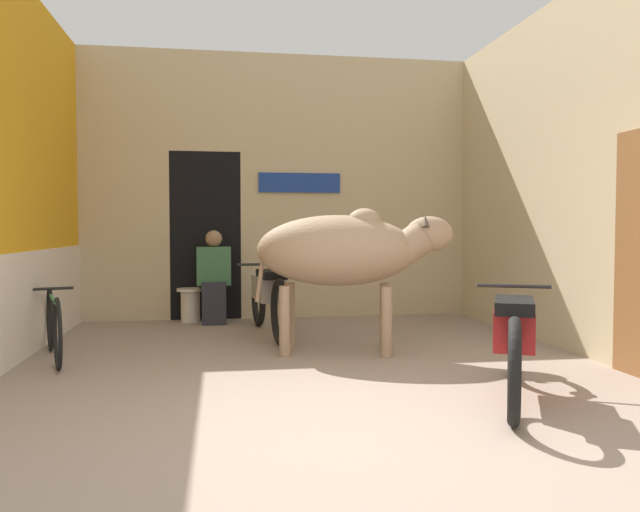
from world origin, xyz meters
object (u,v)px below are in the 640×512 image
(motorcycle_near, at_px, (514,336))
(shopkeeper_seated, at_px, (214,275))
(cow, at_px, (344,251))
(plastic_stool, at_px, (190,304))
(motorcycle_far, at_px, (268,295))
(bicycle, at_px, (54,325))

(motorcycle_near, distance_m, shopkeeper_seated, 4.62)
(cow, height_order, motorcycle_near, cow)
(motorcycle_near, relative_size, plastic_stool, 4.12)
(motorcycle_near, xyz_separation_m, shopkeeper_seated, (-2.23, 4.04, 0.19))
(motorcycle_far, xyz_separation_m, shopkeeper_seated, (-0.64, 0.99, 0.18))
(cow, relative_size, shopkeeper_seated, 1.65)
(cow, bearing_deg, motorcycle_far, 119.76)
(cow, xyz_separation_m, plastic_stool, (-1.64, 2.36, -0.79))
(motorcycle_far, height_order, bicycle, motorcycle_far)
(motorcycle_far, xyz_separation_m, bicycle, (-2.14, -1.09, -0.14))
(motorcycle_near, height_order, plastic_stool, motorcycle_near)
(motorcycle_far, relative_size, shopkeeper_seated, 1.71)
(motorcycle_near, xyz_separation_m, motorcycle_far, (-1.59, 3.05, 0.01))
(shopkeeper_seated, bearing_deg, cow, -58.76)
(bicycle, xyz_separation_m, shopkeeper_seated, (1.50, 2.08, 0.31))
(motorcycle_far, distance_m, bicycle, 2.40)
(motorcycle_near, bearing_deg, plastic_stool, 121.15)
(cow, xyz_separation_m, motorcycle_far, (-0.68, 1.19, -0.56))
(cow, distance_m, plastic_stool, 2.98)
(cow, distance_m, bicycle, 2.91)
(bicycle, height_order, shopkeeper_seated, shopkeeper_seated)
(motorcycle_near, relative_size, motorcycle_far, 0.89)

